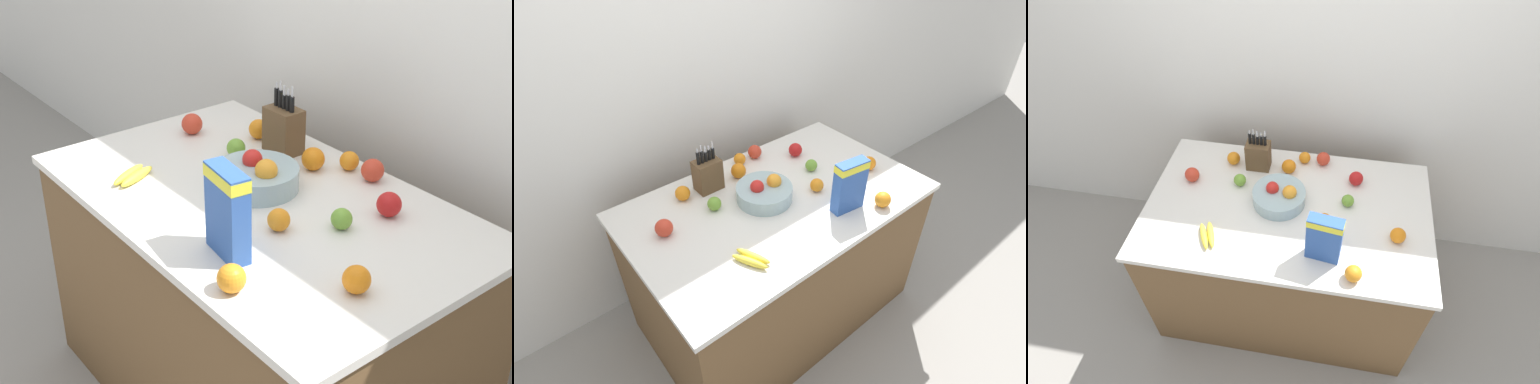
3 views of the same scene
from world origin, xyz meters
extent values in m
cube|color=silver|center=(0.00, 0.68, 1.30)|extent=(9.00, 0.06, 2.60)
cube|color=brown|center=(0.00, 0.00, 0.43)|extent=(1.50, 0.90, 0.86)
cube|color=silver|center=(0.00, 0.00, 0.88)|extent=(1.53, 0.93, 0.03)
cube|color=brown|center=(-0.22, 0.29, 0.98)|extent=(0.14, 0.10, 0.17)
cylinder|color=black|center=(-0.26, 0.29, 1.10)|extent=(0.02, 0.02, 0.07)
cube|color=silver|center=(-0.26, 0.29, 1.14)|extent=(0.01, 0.00, 0.02)
cylinder|color=black|center=(-0.24, 0.29, 1.09)|extent=(0.02, 0.02, 0.06)
cube|color=silver|center=(-0.24, 0.29, 1.14)|extent=(0.01, 0.00, 0.04)
cylinder|color=black|center=(-0.22, 0.29, 1.09)|extent=(0.02, 0.02, 0.05)
cube|color=silver|center=(-0.22, 0.29, 1.13)|extent=(0.01, 0.00, 0.04)
cylinder|color=black|center=(-0.20, 0.29, 1.09)|extent=(0.02, 0.02, 0.06)
cube|color=silver|center=(-0.20, 0.29, 1.13)|extent=(0.01, 0.00, 0.02)
cylinder|color=black|center=(-0.18, 0.29, 1.09)|extent=(0.02, 0.02, 0.06)
cube|color=silver|center=(-0.18, 0.29, 1.14)|extent=(0.01, 0.00, 0.04)
cube|color=#2D56A8|center=(0.22, -0.28, 1.03)|extent=(0.17, 0.08, 0.27)
cube|color=yellow|center=(0.22, -0.28, 1.14)|extent=(0.17, 0.09, 0.04)
cylinder|color=#99B2B7|center=(-0.05, 0.04, 0.93)|extent=(0.29, 0.29, 0.08)
sphere|color=orange|center=(0.01, 0.03, 0.98)|extent=(0.08, 0.08, 0.08)
sphere|color=red|center=(-0.09, 0.05, 0.98)|extent=(0.07, 0.07, 0.07)
ellipsoid|color=yellow|center=(-0.35, -0.26, 0.91)|extent=(0.09, 0.17, 0.03)
ellipsoid|color=yellow|center=(-0.38, -0.27, 0.91)|extent=(0.10, 0.17, 0.03)
sphere|color=red|center=(0.15, 0.38, 0.93)|extent=(0.08, 0.08, 0.08)
sphere|color=#6B9E33|center=(-0.29, 0.13, 0.93)|extent=(0.07, 0.07, 0.07)
sphere|color=#6B9E33|center=(0.31, 0.07, 0.93)|extent=(0.07, 0.07, 0.07)
sphere|color=red|center=(-0.57, 0.12, 0.93)|extent=(0.08, 0.08, 0.08)
sphere|color=red|center=(0.35, 0.25, 0.93)|extent=(0.08, 0.08, 0.08)
sphere|color=orange|center=(0.20, -0.08, 0.93)|extent=(0.07, 0.07, 0.07)
sphere|color=orange|center=(-0.37, 0.30, 0.93)|extent=(0.08, 0.08, 0.08)
sphere|color=orange|center=(0.04, 0.38, 0.93)|extent=(0.07, 0.07, 0.07)
sphere|color=orange|center=(0.57, -0.12, 0.93)|extent=(0.08, 0.08, 0.08)
sphere|color=orange|center=(0.37, -0.38, 0.93)|extent=(0.08, 0.08, 0.08)
sphere|color=orange|center=(-0.04, 0.28, 0.93)|extent=(0.08, 0.08, 0.08)
camera|label=1|loc=(1.62, -1.28, 2.02)|focal=50.00mm
camera|label=2|loc=(-1.05, -1.22, 2.16)|focal=28.00mm
camera|label=3|loc=(0.22, -1.40, 2.50)|focal=28.00mm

